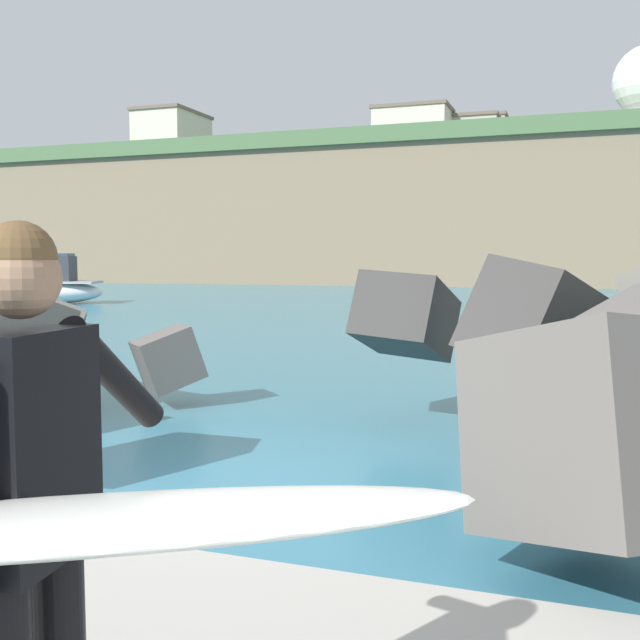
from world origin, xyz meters
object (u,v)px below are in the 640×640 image
at_px(station_building_west, 413,132).
at_px(station_building_annex, 172,139).
at_px(boat_near_left, 52,288).
at_px(surfer_with_board, 12,522).
at_px(station_building_east, 479,143).
at_px(station_building_central, 475,139).

xyz_separation_m(station_building_west, station_building_annex, (-24.43, -1.75, 0.42)).
bearing_deg(boat_near_left, station_building_annex, 113.61).
relative_size(surfer_with_board, boat_near_left, 0.43).
bearing_deg(station_building_east, station_building_west, -116.69).
xyz_separation_m(surfer_with_board, station_building_central, (-8.64, 71.57, 12.30)).
distance_m(boat_near_left, station_building_central, 49.52).
xyz_separation_m(station_building_west, station_building_east, (4.81, 9.57, 0.17)).
xyz_separation_m(boat_near_left, station_building_central, (12.09, 46.26, 12.87)).
distance_m(boat_near_left, station_building_east, 54.27).
bearing_deg(boat_near_left, station_building_central, 75.36).
height_order(station_building_central, station_building_east, station_building_east).
bearing_deg(surfer_with_board, boat_near_left, 129.31).
xyz_separation_m(surfer_with_board, station_building_west, (-13.77, 67.03, 12.54)).
relative_size(station_building_west, station_building_east, 0.99).
distance_m(station_building_east, station_building_annex, 31.35).
distance_m(boat_near_left, station_building_annex, 45.67).
xyz_separation_m(surfer_with_board, boat_near_left, (-20.73, 25.31, -0.57)).
xyz_separation_m(station_building_central, station_building_annex, (-29.55, -6.29, 0.66)).
height_order(boat_near_left, station_building_west, station_building_west).
xyz_separation_m(boat_near_left, station_building_west, (6.96, 41.72, 13.11)).
height_order(surfer_with_board, station_building_east, station_building_east).
xyz_separation_m(station_building_east, station_building_annex, (-29.24, -11.32, 0.25)).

